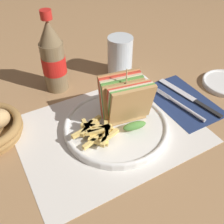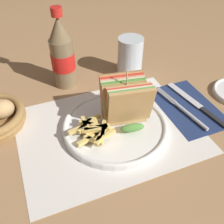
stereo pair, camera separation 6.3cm
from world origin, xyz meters
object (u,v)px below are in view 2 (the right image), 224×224
Objects in this scene: plate_main at (115,126)px; club_sandwich at (126,102)px; knife at (196,104)px; coke_bottle_near at (62,54)px; glass_near at (130,60)px; fork at (185,111)px.

club_sandwich reaches higher than plate_main.
club_sandwich is 0.22m from knife.
coke_bottle_near is 0.21m from glass_near.
fork is 0.91× the size of knife.
glass_near reaches higher than plate_main.
knife is 0.39m from coke_bottle_near.
plate_main is 1.19× the size of knife.
coke_bottle_near is at bearing 104.76° from plate_main.
fork is at bearing -44.59° from coke_bottle_near.
knife is (0.24, 0.00, -0.00)m from plate_main.
glass_near is (0.10, 0.20, -0.02)m from club_sandwich.
plate_main reaches higher than knife.
coke_bottle_near reaches higher than glass_near.
fork is (0.16, -0.02, -0.06)m from club_sandwich.
fork reaches higher than knife.
club_sandwich is 0.17m from fork.
knife is (0.21, -0.01, -0.06)m from club_sandwich.
plate_main is 0.25m from glass_near.
glass_near is at bearing 57.18° from plate_main.
knife is at bearing -63.47° from glass_near.
plate_main is 1.82× the size of club_sandwich.
plate_main reaches higher than fork.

